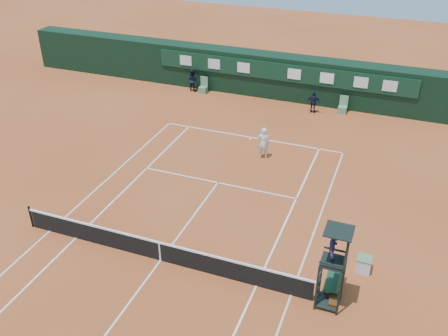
# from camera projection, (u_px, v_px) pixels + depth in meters

# --- Properties ---
(ground) EXTENTS (90.00, 90.00, 0.00)m
(ground) POSITION_uv_depth(u_px,v_px,m) (161.00, 260.00, 20.42)
(ground) COLOR #AE5329
(ground) RESTS_ON ground
(court_lines) EXTENTS (11.05, 23.85, 0.01)m
(court_lines) POSITION_uv_depth(u_px,v_px,m) (161.00, 260.00, 20.41)
(court_lines) COLOR white
(court_lines) RESTS_ON ground
(tennis_net) EXTENTS (12.90, 0.10, 1.10)m
(tennis_net) POSITION_uv_depth(u_px,v_px,m) (160.00, 251.00, 20.16)
(tennis_net) COLOR black
(tennis_net) RESTS_ON ground
(back_wall) EXTENTS (40.00, 1.65, 3.00)m
(back_wall) POSITION_uv_depth(u_px,v_px,m) (283.00, 77.00, 34.74)
(back_wall) COLOR black
(back_wall) RESTS_ON ground
(linesman_chair_left) EXTENTS (0.55, 0.50, 1.15)m
(linesman_chair_left) POSITION_uv_depth(u_px,v_px,m) (203.00, 88.00, 36.03)
(linesman_chair_left) COLOR #55825D
(linesman_chair_left) RESTS_ON ground
(linesman_chair_right) EXTENTS (0.55, 0.50, 1.15)m
(linesman_chair_right) POSITION_uv_depth(u_px,v_px,m) (343.00, 108.00, 32.95)
(linesman_chair_right) COLOR #5B8C66
(linesman_chair_right) RESTS_ON ground
(umpire_chair) EXTENTS (0.96, 0.95, 3.42)m
(umpire_chair) POSITION_uv_depth(u_px,v_px,m) (334.00, 252.00, 17.08)
(umpire_chair) COLOR black
(umpire_chair) RESTS_ON ground
(player_bench) EXTENTS (0.56, 1.20, 1.10)m
(player_bench) POSITION_uv_depth(u_px,v_px,m) (336.00, 279.00, 18.63)
(player_bench) COLOR #173A24
(player_bench) RESTS_ON ground
(tennis_bag) EXTENTS (0.40, 0.79, 0.29)m
(tennis_bag) POSITION_uv_depth(u_px,v_px,m) (334.00, 300.00, 18.30)
(tennis_bag) COLOR black
(tennis_bag) RESTS_ON ground
(cooler) EXTENTS (0.57, 0.57, 0.65)m
(cooler) POSITION_uv_depth(u_px,v_px,m) (364.00, 264.00, 19.73)
(cooler) COLOR white
(cooler) RESTS_ON ground
(tennis_ball) EXTENTS (0.06, 0.06, 0.06)m
(tennis_ball) POSITION_uv_depth(u_px,v_px,m) (253.00, 187.00, 25.15)
(tennis_ball) COLOR gold
(tennis_ball) RESTS_ON ground
(player) EXTENTS (0.75, 0.58, 1.83)m
(player) POSITION_uv_depth(u_px,v_px,m) (263.00, 143.00, 27.41)
(player) COLOR silver
(player) RESTS_ON ground
(ball_kid_left) EXTENTS (0.90, 0.77, 1.62)m
(ball_kid_left) POSITION_uv_depth(u_px,v_px,m) (192.00, 80.00, 36.12)
(ball_kid_left) COLOR black
(ball_kid_left) RESTS_ON ground
(ball_kid_right) EXTENTS (0.87, 0.37, 1.48)m
(ball_kid_right) POSITION_uv_depth(u_px,v_px,m) (314.00, 102.00, 32.77)
(ball_kid_right) COLOR black
(ball_kid_right) RESTS_ON ground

